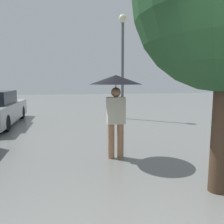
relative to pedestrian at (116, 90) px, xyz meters
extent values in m
cylinder|color=#9E7051|center=(-0.10, 0.00, -1.10)|extent=(0.14, 0.14, 0.76)
cylinder|color=#9E7051|center=(0.10, 0.00, -1.10)|extent=(0.14, 0.14, 0.76)
cube|color=beige|center=(0.00, 0.00, -0.43)|extent=(0.38, 0.22, 0.57)
sphere|color=#9E7051|center=(0.00, 0.00, -0.04)|extent=(0.21, 0.21, 0.21)
cylinder|color=#515456|center=(0.00, 0.00, -0.18)|extent=(0.02, 0.02, 0.61)
cone|color=black|center=(0.00, 0.00, 0.22)|extent=(1.13, 1.13, 0.20)
cylinder|color=black|center=(-3.03, 6.06, -1.19)|extent=(0.18, 0.57, 0.57)
cylinder|color=black|center=(-3.03, 3.27, -1.19)|extent=(0.18, 0.57, 0.57)
cylinder|color=#473323|center=(1.16, -1.77, -0.43)|extent=(0.25, 0.25, 2.10)
cylinder|color=#515456|center=(1.48, 5.05, 0.65)|extent=(0.12, 0.12, 4.26)
sphere|color=beige|center=(1.48, 5.05, 2.89)|extent=(0.36, 0.36, 0.36)
camera|label=1|loc=(-1.05, -4.51, 0.17)|focal=35.00mm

